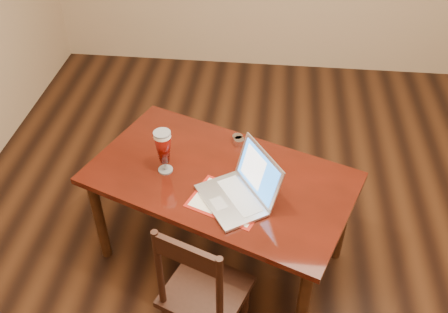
# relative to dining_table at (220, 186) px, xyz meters

# --- Properties ---
(ground) EXTENTS (5.00, 5.00, 0.00)m
(ground) POSITION_rel_dining_table_xyz_m (0.42, -0.07, -0.60)
(ground) COLOR black
(ground) RESTS_ON ground
(dining_table) EXTENTS (1.61, 1.25, 0.93)m
(dining_table) POSITION_rel_dining_table_xyz_m (0.00, 0.00, 0.00)
(dining_table) COLOR #431009
(dining_table) RESTS_ON ground
(dining_chair) EXTENTS (0.49, 0.47, 0.90)m
(dining_chair) POSITION_rel_dining_table_xyz_m (-0.02, -0.58, -0.17)
(dining_chair) COLOR black
(dining_chair) RESTS_ON ground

